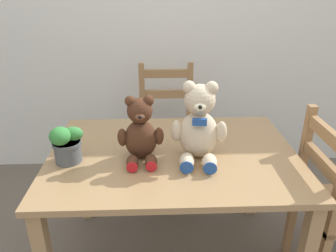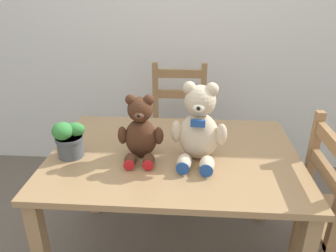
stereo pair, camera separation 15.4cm
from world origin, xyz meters
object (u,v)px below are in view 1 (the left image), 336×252
Objects in this scene: wooden_chair_behind at (167,134)px; teddy_bear_left at (141,133)px; teddy_bear_right at (199,126)px; potted_plant at (66,143)px.

wooden_chair_behind is 3.04× the size of teddy_bear_left.
wooden_chair_behind is 0.89m from teddy_bear_right.
teddy_bear_left reaches higher than wooden_chair_behind.
potted_plant is (-0.62, -0.02, -0.07)m from teddy_bear_right.
potted_plant is at bearing 58.17° from wooden_chair_behind.
teddy_bear_right reaches higher than potted_plant.
teddy_bear_right is at bearing 176.81° from teddy_bear_left.
wooden_chair_behind is 5.06× the size of potted_plant.
wooden_chair_behind is at bearing 58.17° from potted_plant.
potted_plant is (-0.35, -0.02, -0.04)m from teddy_bear_left.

